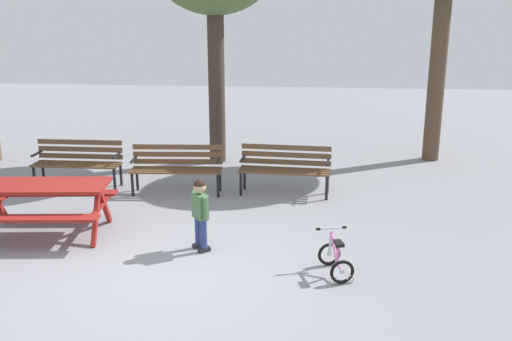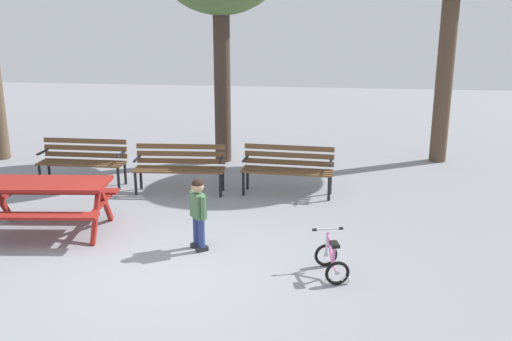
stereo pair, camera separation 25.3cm
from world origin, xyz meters
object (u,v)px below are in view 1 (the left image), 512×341
(picnic_table, at_px, (44,196))
(child_standing, at_px, (200,209))
(park_bench_far_left, at_px, (78,159))
(kids_bicycle, at_px, (336,259))
(park_bench_left, at_px, (177,165))
(park_bench_right, at_px, (285,166))

(picnic_table, relative_size, child_standing, 1.94)
(park_bench_far_left, height_order, kids_bicycle, park_bench_far_left)
(park_bench_left, bearing_deg, picnic_table, -124.00)
(park_bench_left, bearing_deg, park_bench_right, 4.42)
(park_bench_far_left, bearing_deg, child_standing, -43.50)
(park_bench_right, bearing_deg, child_standing, -111.23)
(picnic_table, height_order, kids_bicycle, picnic_table)
(picnic_table, bearing_deg, park_bench_left, 56.00)
(picnic_table, xyz_separation_m, park_bench_right, (3.34, 2.27, -0.08))
(picnic_table, relative_size, kids_bicycle, 3.13)
(park_bench_far_left, distance_m, park_bench_right, 3.81)
(child_standing, bearing_deg, park_bench_right, 68.77)
(picnic_table, bearing_deg, park_bench_right, 34.17)
(park_bench_far_left, bearing_deg, park_bench_right, -0.81)
(park_bench_right, bearing_deg, kids_bicycle, -76.14)
(park_bench_right, xyz_separation_m, child_standing, (-1.01, -2.60, 0.07))
(picnic_table, distance_m, park_bench_right, 4.04)
(park_bench_far_left, xyz_separation_m, child_standing, (2.80, -2.65, 0.07))
(park_bench_right, distance_m, kids_bicycle, 3.28)
(park_bench_left, distance_m, kids_bicycle, 4.06)
(park_bench_left, distance_m, child_standing, 2.61)
(picnic_table, height_order, park_bench_left, park_bench_left)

